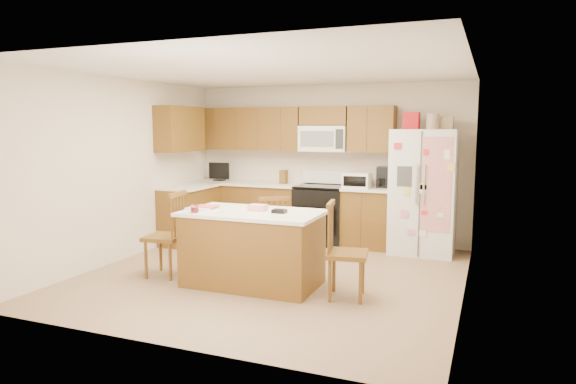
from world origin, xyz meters
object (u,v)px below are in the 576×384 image
at_px(stove, 321,213).
at_px(windsor_chair_right, 344,253).
at_px(windsor_chair_left, 167,236).
at_px(windsor_chair_back, 274,234).
at_px(refrigerator, 424,190).
at_px(island, 253,248).

xyz_separation_m(stove, windsor_chair_right, (1.05, -2.43, 0.02)).
height_order(windsor_chair_left, windsor_chair_back, windsor_chair_left).
xyz_separation_m(stove, refrigerator, (1.57, -0.06, 0.45)).
bearing_deg(windsor_chair_back, refrigerator, 42.61).
height_order(refrigerator, windsor_chair_left, refrigerator).
distance_m(stove, windsor_chair_right, 2.65).
height_order(windsor_chair_back, windsor_chair_right, windsor_chair_right).
bearing_deg(refrigerator, windsor_chair_left, -139.35).
relative_size(windsor_chair_back, windsor_chair_right, 0.92).
distance_m(stove, island, 2.38).
height_order(stove, refrigerator, refrigerator).
bearing_deg(windsor_chair_right, island, 177.29).
bearing_deg(island, stove, 88.47).
distance_m(refrigerator, windsor_chair_left, 3.68).
distance_m(island, windsor_chair_right, 1.12).
relative_size(stove, windsor_chair_right, 1.08).
height_order(island, windsor_chair_left, windsor_chair_left).
bearing_deg(stove, refrigerator, -2.30).
bearing_deg(windsor_chair_left, stove, 63.81).
height_order(stove, windsor_chair_right, stove).
distance_m(island, windsor_chair_left, 1.14).
relative_size(refrigerator, windsor_chair_back, 2.13).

